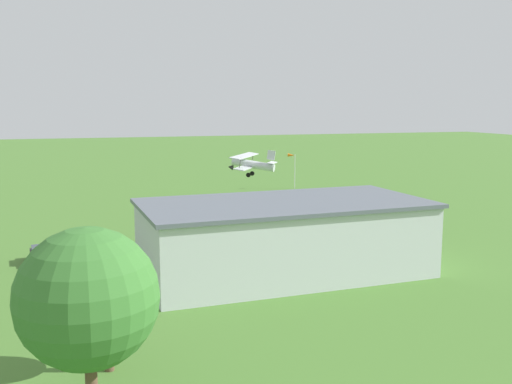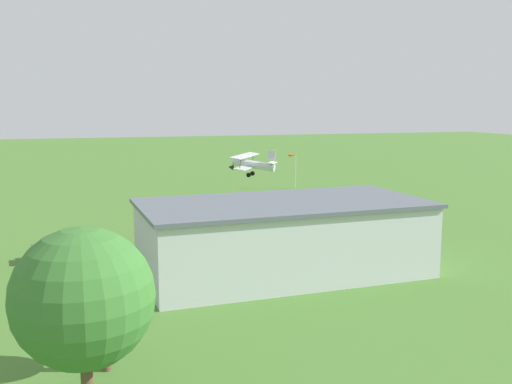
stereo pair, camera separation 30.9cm
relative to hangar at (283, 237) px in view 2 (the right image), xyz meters
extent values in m
plane|color=#47752D|center=(-0.64, -33.16, -3.35)|extent=(400.00, 400.00, 0.00)
cube|color=silver|center=(0.00, 0.02, -0.18)|extent=(25.52, 13.40, 6.33)
cube|color=slate|center=(0.00, 0.02, 3.16)|extent=(26.15, 14.02, 0.35)
cube|color=#384251|center=(0.24, -6.24, -0.75)|extent=(8.77, 0.50, 5.19)
cylinder|color=silver|center=(-6.25, -28.92, 3.61)|extent=(5.76, 4.39, 1.89)
cone|color=black|center=(-3.45, -30.82, 3.15)|extent=(1.08, 1.08, 0.85)
cube|color=silver|center=(-5.67, -29.32, 3.35)|extent=(6.48, 8.58, 0.32)
cube|color=silver|center=(-5.20, -29.64, 4.83)|extent=(6.48, 8.58, 0.32)
cube|color=silver|center=(-8.41, -27.47, 5.00)|extent=(1.10, 0.79, 1.43)
cube|color=silver|center=(-8.52, -27.39, 3.97)|extent=(2.20, 2.66, 0.20)
cylinder|color=black|center=(-6.42, -29.96, 2.24)|extent=(0.61, 0.47, 0.64)
cylinder|color=black|center=(-5.36, -28.38, 2.24)|extent=(0.61, 0.47, 0.64)
cylinder|color=#332D28|center=(-7.10, -31.96, 4.09)|extent=(0.28, 0.22, 1.54)
cylinder|color=#332D28|center=(-3.76, -27.01, 4.09)|extent=(0.28, 0.22, 1.54)
cube|color=gold|center=(-11.27, -12.26, -2.69)|extent=(2.26, 4.24, 0.68)
cube|color=#2D3842|center=(-11.27, -12.26, -2.09)|extent=(1.79, 2.46, 0.53)
cylinder|color=black|center=(-12.30, -11.04, -3.03)|extent=(0.32, 0.67, 0.64)
cylinder|color=black|center=(-10.66, -10.78, -3.03)|extent=(0.32, 0.67, 0.64)
cylinder|color=black|center=(-11.88, -13.74, -3.03)|extent=(0.32, 0.67, 0.64)
cylinder|color=black|center=(-10.24, -13.49, -3.03)|extent=(0.32, 0.67, 0.64)
cube|color=slate|center=(14.88, -11.92, -2.65)|extent=(1.97, 4.75, 0.76)
cube|color=#2D3842|center=(14.88, -11.92, -2.00)|extent=(1.64, 2.69, 0.54)
cylinder|color=black|center=(14.15, -10.29, -3.03)|extent=(0.26, 0.65, 0.64)
cylinder|color=black|center=(15.81, -10.40, -3.03)|extent=(0.26, 0.65, 0.64)
cylinder|color=black|center=(13.94, -13.44, -3.03)|extent=(0.26, 0.65, 0.64)
cylinder|color=black|center=(15.60, -13.55, -3.03)|extent=(0.26, 0.65, 0.64)
cube|color=black|center=(21.41, -10.52, -2.64)|extent=(2.17, 4.25, 0.78)
cube|color=#2D3842|center=(21.41, -10.52, -1.99)|extent=(1.76, 2.44, 0.52)
cylinder|color=black|center=(20.40, -9.23, -3.03)|extent=(0.29, 0.66, 0.64)
cylinder|color=black|center=(22.11, -9.04, -3.03)|extent=(0.29, 0.66, 0.64)
cylinder|color=black|center=(20.71, -11.99, -3.03)|extent=(0.29, 0.66, 0.64)
cylinder|color=black|center=(22.42, -11.80, -3.03)|extent=(0.29, 0.66, 0.64)
cylinder|color=#72338C|center=(9.79, -13.97, -2.93)|extent=(0.34, 0.34, 0.83)
cylinder|color=orange|center=(9.79, -13.97, -2.23)|extent=(0.40, 0.40, 0.59)
sphere|color=brown|center=(9.79, -13.97, -1.82)|extent=(0.22, 0.22, 0.22)
cylinder|color=#B23333|center=(-2.01, -14.87, -2.94)|extent=(0.41, 0.41, 0.83)
cylinder|color=beige|center=(-2.01, -14.87, -2.23)|extent=(0.48, 0.48, 0.59)
sphere|color=#D8AD84|center=(-2.01, -14.87, -1.82)|extent=(0.22, 0.22, 0.22)
sphere|color=#38722D|center=(17.76, 22.57, 3.51)|extent=(6.35, 6.35, 6.35)
cylinder|color=brown|center=(16.59, 15.33, -1.41)|extent=(0.55, 0.55, 3.88)
sphere|color=#4C7F33|center=(16.59, 15.33, 1.69)|extent=(3.87, 3.87, 3.87)
cylinder|color=silver|center=(-20.96, -50.01, -0.18)|extent=(0.12, 0.12, 6.34)
cone|color=orange|center=(-20.26, -50.01, 2.84)|extent=(1.31, 1.37, 0.60)
camera|label=1|loc=(18.21, 48.04, 11.91)|focal=40.54mm
camera|label=2|loc=(17.91, 48.14, 11.91)|focal=40.54mm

